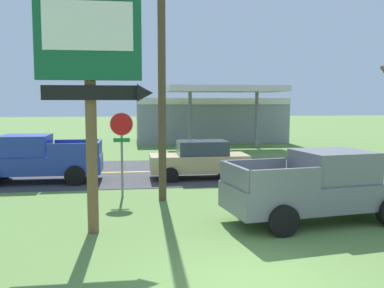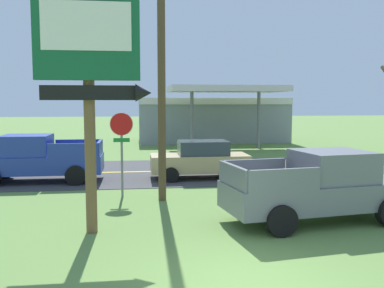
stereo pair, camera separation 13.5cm
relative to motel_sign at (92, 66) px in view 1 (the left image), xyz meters
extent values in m
plane|color=#5B7F3D|center=(3.08, -3.49, -4.19)|extent=(180.00, 180.00, 0.00)
cube|color=#3D3D3F|center=(3.08, 9.51, -4.18)|extent=(140.00, 8.00, 0.02)
cube|color=gold|center=(3.08, 9.51, -4.17)|extent=(126.00, 0.20, 0.01)
cylinder|color=brown|center=(-0.07, 0.13, -1.09)|extent=(0.28, 0.28, 6.21)
cube|color=#145633|center=(-0.07, -0.05, 0.68)|extent=(2.54, 0.16, 2.07)
cube|color=white|center=(-0.07, -0.14, 0.93)|extent=(2.13, 0.03, 1.16)
cube|color=black|center=(-0.07, -0.05, -0.65)|extent=(2.28, 0.12, 0.36)
cone|color=black|center=(1.28, -0.05, -0.65)|extent=(0.40, 0.44, 0.44)
cylinder|color=slate|center=(0.58, 4.23, -3.09)|extent=(0.08, 0.08, 2.20)
cylinder|color=red|center=(0.58, 4.20, -1.64)|extent=(0.76, 0.03, 0.76)
cylinder|color=white|center=(0.58, 4.22, -1.64)|extent=(0.80, 0.01, 0.80)
cube|color=#19722D|center=(0.58, 4.20, -2.19)|extent=(0.56, 0.03, 0.14)
cylinder|color=brown|center=(1.94, 3.53, 0.59)|extent=(0.26, 0.26, 9.55)
cube|color=gray|center=(7.38, 25.18, -2.39)|extent=(12.00, 6.00, 3.60)
cube|color=silver|center=(7.38, 22.13, -0.84)|extent=(12.00, 0.12, 0.50)
cube|color=silver|center=(7.38, 19.18, 0.01)|extent=(8.00, 5.00, 0.40)
cylinder|color=slate|center=(4.98, 19.18, -2.09)|extent=(0.24, 0.24, 4.20)
cylinder|color=slate|center=(9.78, 19.18, -2.09)|extent=(0.24, 0.24, 4.20)
cube|color=slate|center=(6.05, 0.37, -3.43)|extent=(5.43, 2.71, 0.72)
cube|color=slate|center=(6.50, 0.43, -2.65)|extent=(2.15, 2.06, 0.84)
cube|color=#28333D|center=(7.38, 0.57, -2.65)|extent=(0.34, 1.65, 0.71)
cube|color=slate|center=(4.41, 1.05, -2.79)|extent=(1.95, 0.41, 0.56)
cube|color=slate|center=(4.68, -0.77, -2.79)|extent=(1.95, 0.41, 0.56)
cube|color=slate|center=(3.58, 0.00, -2.79)|extent=(0.40, 1.88, 0.56)
cylinder|color=black|center=(7.50, 1.57, -3.79)|extent=(0.83, 0.40, 0.80)
cylinder|color=black|center=(4.31, 1.10, -3.79)|extent=(0.83, 0.40, 0.80)
cylinder|color=black|center=(4.60, -0.84, -3.79)|extent=(0.83, 0.40, 0.80)
cube|color=#233893|center=(-2.93, 7.51, -3.43)|extent=(5.20, 1.96, 0.72)
cube|color=#233893|center=(-3.38, 7.51, -2.65)|extent=(1.90, 1.80, 0.84)
cube|color=#28333D|center=(-4.27, 7.51, -2.65)|extent=(0.10, 1.66, 0.71)
cube|color=#233893|center=(-1.40, 6.59, -2.79)|extent=(1.95, 0.12, 0.56)
cube|color=#233893|center=(-1.40, 8.43, -2.79)|extent=(1.95, 0.12, 0.56)
cube|color=#233893|center=(-0.43, 7.51, -2.79)|extent=(0.12, 1.88, 0.56)
cylinder|color=black|center=(-4.54, 8.49, -3.79)|extent=(0.80, 0.28, 0.80)
cylinder|color=black|center=(-1.32, 6.53, -3.79)|extent=(0.80, 0.28, 0.80)
cylinder|color=black|center=(-1.32, 8.49, -3.79)|extent=(0.80, 0.28, 0.80)
cube|color=tan|center=(3.79, 7.51, -3.51)|extent=(4.20, 1.76, 0.72)
cube|color=#2D3842|center=(3.94, 7.51, -2.85)|extent=(2.10, 1.56, 0.60)
cylinder|color=black|center=(2.49, 6.63, -3.87)|extent=(0.64, 0.24, 0.64)
cylinder|color=black|center=(2.49, 8.39, -3.87)|extent=(0.64, 0.24, 0.64)
cylinder|color=black|center=(5.10, 6.63, -3.87)|extent=(0.64, 0.24, 0.64)
cylinder|color=black|center=(5.10, 8.39, -3.87)|extent=(0.64, 0.24, 0.64)
camera|label=1|loc=(0.93, -10.92, -0.86)|focal=40.68mm
camera|label=2|loc=(1.07, -10.94, -0.86)|focal=40.68mm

